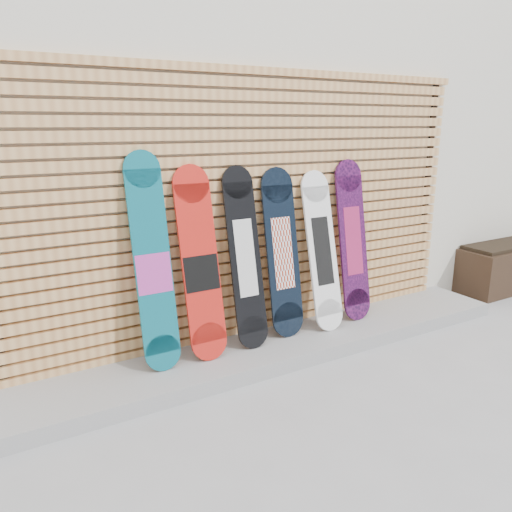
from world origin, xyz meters
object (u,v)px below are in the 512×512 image
object	(u,v)px
planter_box	(504,266)
snowboard_5	(353,241)
snowboard_0	(153,264)
snowboard_3	(282,253)
snowboard_1	(200,265)
snowboard_2	(245,258)
snowboard_4	(322,251)

from	to	relation	value
planter_box	snowboard_5	distance (m)	2.38
snowboard_0	snowboard_3	xyz separation A→B (m)	(1.13, 0.02, -0.07)
snowboard_1	snowboard_2	xyz separation A→B (m)	(0.39, 0.01, -0.00)
snowboard_2	snowboard_5	distance (m)	1.13
snowboard_3	snowboard_4	xyz separation A→B (m)	(0.38, -0.04, -0.02)
snowboard_2	snowboard_3	world-z (taller)	snowboard_2
snowboard_2	snowboard_5	xyz separation A→B (m)	(1.13, 0.02, 0.00)
snowboard_0	planter_box	bearing A→B (deg)	0.04
snowboard_4	snowboard_2	bearing A→B (deg)	178.89
snowboard_4	planter_box	bearing A→B (deg)	0.41
snowboard_5	snowboard_2	bearing A→B (deg)	-178.99
snowboard_3	snowboard_1	bearing A→B (deg)	-177.56
planter_box	snowboard_0	world-z (taller)	snowboard_0
snowboard_2	snowboard_0	bearing A→B (deg)	179.87
planter_box	snowboard_5	size ratio (longest dim) A/B	0.84
planter_box	snowboard_3	xyz separation A→B (m)	(-3.06, 0.02, 0.56)
snowboard_2	snowboard_4	bearing A→B (deg)	-1.11
snowboard_1	snowboard_5	bearing A→B (deg)	1.07
snowboard_0	snowboard_3	size ratio (longest dim) A/B	1.12
snowboard_4	snowboard_1	bearing A→B (deg)	179.70
planter_box	snowboard_1	xyz separation A→B (m)	(-3.82, -0.01, 0.57)
snowboard_2	planter_box	bearing A→B (deg)	0.08
snowboard_1	snowboard_2	bearing A→B (deg)	1.25
snowboard_2	snowboard_3	distance (m)	0.37
snowboard_0	snowboard_1	xyz separation A→B (m)	(0.37, -0.01, -0.06)
snowboard_1	snowboard_2	distance (m)	0.39
snowboard_2	snowboard_4	distance (m)	0.75
snowboard_2	snowboard_4	size ratio (longest dim) A/B	1.05
snowboard_4	snowboard_3	bearing A→B (deg)	174.30
snowboard_1	snowboard_3	world-z (taller)	snowboard_1
planter_box	snowboard_0	size ratio (longest dim) A/B	0.77
snowboard_0	snowboard_4	world-z (taller)	snowboard_0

